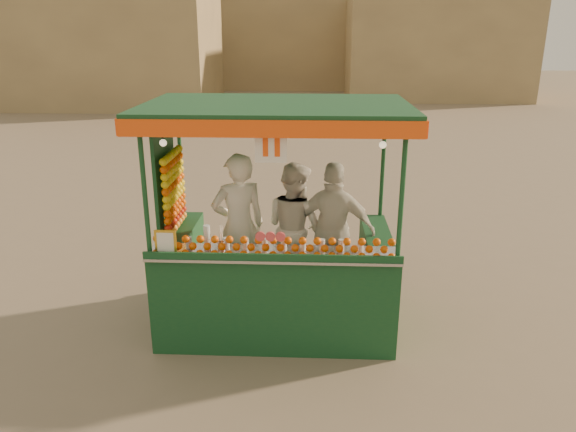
{
  "coord_description": "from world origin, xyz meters",
  "views": [
    {
      "loc": [
        0.73,
        -6.1,
        3.39
      ],
      "look_at": [
        0.45,
        -0.1,
        1.34
      ],
      "focal_mm": 33.92,
      "sensor_mm": 36.0,
      "label": 1
    }
  ],
  "objects_px": {
    "vendor_middle": "(295,227)",
    "vendor_right": "(334,231)",
    "vendor_left": "(239,226)",
    "juice_cart": "(270,260)"
  },
  "relations": [
    {
      "from": "vendor_right",
      "to": "vendor_left",
      "type": "bearing_deg",
      "value": 10.99
    },
    {
      "from": "vendor_left",
      "to": "vendor_right",
      "type": "bearing_deg",
      "value": 159.29
    },
    {
      "from": "vendor_middle",
      "to": "vendor_right",
      "type": "relative_size",
      "value": 0.97
    },
    {
      "from": "vendor_left",
      "to": "juice_cart",
      "type": "bearing_deg",
      "value": 129.0
    },
    {
      "from": "juice_cart",
      "to": "vendor_middle",
      "type": "xyz_separation_m",
      "value": [
        0.27,
        0.42,
        0.26
      ]
    },
    {
      "from": "juice_cart",
      "to": "vendor_right",
      "type": "distance_m",
      "value": 0.83
    },
    {
      "from": "vendor_middle",
      "to": "vendor_right",
      "type": "bearing_deg",
      "value": -157.95
    },
    {
      "from": "vendor_middle",
      "to": "juice_cart",
      "type": "bearing_deg",
      "value": 101.21
    },
    {
      "from": "vendor_left",
      "to": "vendor_right",
      "type": "distance_m",
      "value": 1.13
    },
    {
      "from": "vendor_middle",
      "to": "vendor_right",
      "type": "xyz_separation_m",
      "value": [
        0.47,
        -0.19,
        0.03
      ]
    }
  ]
}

